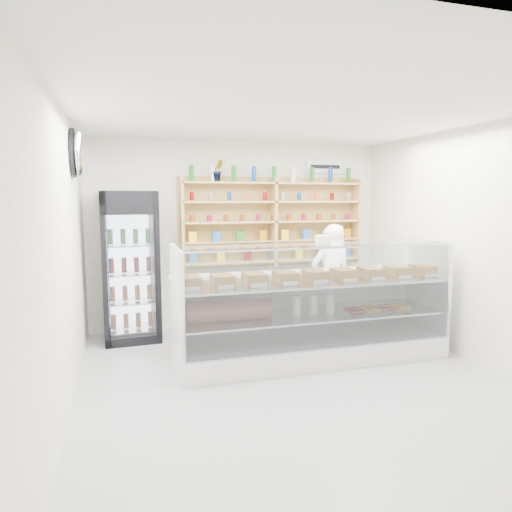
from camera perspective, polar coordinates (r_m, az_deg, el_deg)
name	(u,v)px	position (r m, az deg, el deg)	size (l,w,h in m)	color
room	(301,253)	(4.66, 5.61, 0.36)	(5.00, 5.00, 5.00)	#A7A6AB
display_counter	(311,328)	(5.68, 6.85, -8.88)	(3.28, 0.98, 1.43)	white
shop_worker	(331,282)	(6.43, 9.32, -3.18)	(0.58, 0.38, 1.60)	white
drinks_cooler	(130,266)	(6.48, -15.46, -1.23)	(0.77, 0.75, 2.05)	black
wall_shelving	(274,222)	(7.00, 2.22, 4.29)	(2.84, 0.28, 1.33)	tan
potted_plant	(218,170)	(6.78, -4.81, 10.62)	(0.18, 0.14, 0.32)	#1E6626
security_mirror	(78,153)	(5.52, -21.34, 11.90)	(0.15, 0.50, 0.50)	silver
wall_sign	(325,167)	(7.46, 8.61, 10.97)	(0.62, 0.03, 0.20)	white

